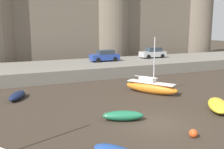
% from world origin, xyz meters
% --- Properties ---
extents(ground_plane, '(160.00, 160.00, 0.00)m').
position_xyz_m(ground_plane, '(0.00, 0.00, 0.00)').
color(ground_plane, '#382D23').
extents(quay_road, '(70.04, 10.00, 1.42)m').
position_xyz_m(quay_road, '(0.00, 19.68, 0.71)').
color(quay_road, slate).
rests_on(quay_road, ground).
extents(castle, '(65.16, 7.12, 20.41)m').
position_xyz_m(castle, '(-0.00, 29.97, 7.87)').
color(castle, '#706354').
rests_on(castle, ground).
extents(rowboat_foreground_right, '(2.96, 1.95, 0.68)m').
position_xyz_m(rowboat_foreground_right, '(-1.82, 1.49, 0.35)').
color(rowboat_foreground_right, '#1E6B47').
rests_on(rowboat_foreground_right, ground).
extents(rowboat_foreground_centre, '(3.38, 3.78, 0.77)m').
position_xyz_m(rowboat_foreground_centre, '(5.84, 0.58, 0.40)').
color(rowboat_foreground_centre, yellow).
rests_on(rowboat_foreground_centre, ground).
extents(sailboat_midflat_right, '(3.87, 5.11, 5.37)m').
position_xyz_m(sailboat_midflat_right, '(3.82, 7.01, 0.64)').
color(sailboat_midflat_right, orange).
rests_on(sailboat_midflat_right, ground).
extents(rowboat_midflat_left, '(2.13, 3.06, 0.63)m').
position_xyz_m(rowboat_midflat_left, '(-8.05, 10.02, 0.33)').
color(rowboat_midflat_left, '#141E3D').
rests_on(rowboat_midflat_left, ground).
extents(mooring_buoy_off_centre, '(0.50, 0.50, 0.50)m').
position_xyz_m(mooring_buoy_off_centre, '(0.70, -2.64, 0.25)').
color(mooring_buoy_off_centre, '#E04C1E').
rests_on(mooring_buoy_off_centre, ground).
extents(car_quay_east, '(4.11, 1.90, 1.62)m').
position_xyz_m(car_quay_east, '(13.03, 21.15, 2.20)').
color(car_quay_east, '#B2B5B7').
rests_on(car_quay_east, quay_road).
extents(car_quay_centre_west, '(4.11, 1.90, 1.62)m').
position_xyz_m(car_quay_centre_west, '(4.56, 20.44, 2.20)').
color(car_quay_centre_west, '#263F99').
rests_on(car_quay_centre_west, quay_road).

